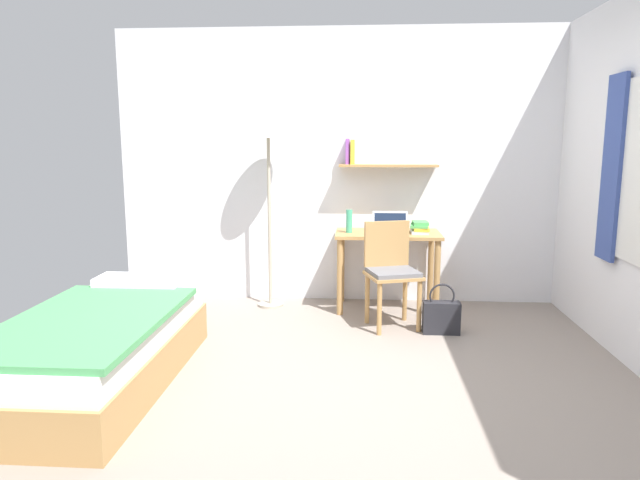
# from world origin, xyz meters

# --- Properties ---
(ground_plane) EXTENTS (5.28, 5.28, 0.00)m
(ground_plane) POSITION_xyz_m (0.00, 0.00, 0.00)
(ground_plane) COLOR gray
(wall_back) EXTENTS (4.40, 0.27, 2.60)m
(wall_back) POSITION_xyz_m (0.00, 2.02, 1.30)
(wall_back) COLOR white
(wall_back) RESTS_ON ground_plane
(bed) EXTENTS (0.92, 1.88, 0.54)m
(bed) POSITION_xyz_m (-1.53, -0.13, 0.24)
(bed) COLOR #B2844C
(bed) RESTS_ON ground_plane
(desk) EXTENTS (0.95, 0.54, 0.72)m
(desk) POSITION_xyz_m (0.39, 1.70, 0.58)
(desk) COLOR #B2844C
(desk) RESTS_ON ground_plane
(desk_chair) EXTENTS (0.51, 0.49, 0.88)m
(desk_chair) POSITION_xyz_m (0.40, 1.20, 0.49)
(desk_chair) COLOR #B2844C
(desk_chair) RESTS_ON ground_plane
(standing_lamp) EXTENTS (0.39, 0.39, 1.80)m
(standing_lamp) POSITION_xyz_m (-0.70, 1.71, 1.59)
(standing_lamp) COLOR #B2A893
(standing_lamp) RESTS_ON ground_plane
(laptop) EXTENTS (0.33, 0.21, 0.19)m
(laptop) POSITION_xyz_m (0.42, 1.72, 0.77)
(laptop) COLOR #B7BABF
(laptop) RESTS_ON desk
(water_bottle) EXTENTS (0.06, 0.06, 0.21)m
(water_bottle) POSITION_xyz_m (0.04, 1.66, 0.83)
(water_bottle) COLOR #42A87F
(water_bottle) RESTS_ON desk
(book_stack) EXTENTS (0.18, 0.25, 0.11)m
(book_stack) POSITION_xyz_m (0.68, 1.68, 0.78)
(book_stack) COLOR silver
(book_stack) RESTS_ON desk
(handbag) EXTENTS (0.30, 0.12, 0.42)m
(handbag) POSITION_xyz_m (0.81, 1.02, 0.14)
(handbag) COLOR #232328
(handbag) RESTS_ON ground_plane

